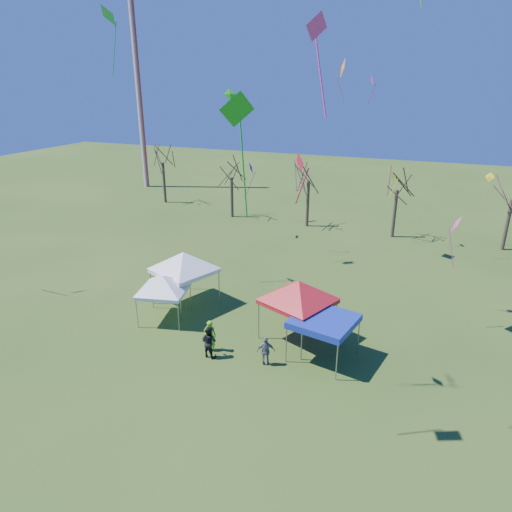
{
  "coord_description": "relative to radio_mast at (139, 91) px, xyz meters",
  "views": [
    {
      "loc": [
        9.07,
        -18.57,
        13.82
      ],
      "look_at": [
        0.55,
        3.0,
        4.84
      ],
      "focal_mm": 32.0,
      "sensor_mm": 36.0,
      "label": 1
    }
  ],
  "objects": [
    {
      "name": "tree_3",
      "position": [
        34.03,
        -9.96,
        -6.42
      ],
      "size": [
        3.59,
        3.59,
        7.91
      ],
      "color": "#3D2D21",
      "rests_on": "ground"
    },
    {
      "name": "tent_white_west",
      "position": [
        22.72,
        -31.45,
        -9.77
      ],
      "size": [
        3.74,
        3.74,
        3.39
      ],
      "rotation": [
        0.0,
        0.0,
        0.23
      ],
      "color": "gray",
      "rests_on": "ground"
    },
    {
      "name": "tent_blue",
      "position": [
        32.74,
        -32.03,
        -10.32
      ],
      "size": [
        3.57,
        3.57,
        2.37
      ],
      "rotation": [
        0.0,
        0.0,
        -0.21
      ],
      "color": "gray",
      "rests_on": "ground"
    },
    {
      "name": "kite_8",
      "position": [
        17.2,
        -26.78,
        5.01
      ],
      "size": [
        1.7,
        1.5,
        4.15
      ],
      "rotation": [
        0.0,
        0.0,
        2.66
      ],
      "color": "#169332",
      "rests_on": "ground"
    },
    {
      "name": "kite_12",
      "position": [
        41.39,
        -9.54,
        -6.45
      ],
      "size": [
        0.83,
        0.63,
        2.59
      ],
      "rotation": [
        0.0,
        0.0,
        5.75
      ],
      "color": "yellow",
      "rests_on": "ground"
    },
    {
      "name": "tent_white_mid",
      "position": [
        22.85,
        -29.14,
        -9.13
      ],
      "size": [
        4.38,
        4.38,
        4.17
      ],
      "rotation": [
        0.0,
        0.0,
        -0.39
      ],
      "color": "gray",
      "rests_on": "ground"
    },
    {
      "name": "kite_17",
      "position": [
        38.46,
        -26.4,
        -6.07
      ],
      "size": [
        0.62,
        1.06,
        3.2
      ],
      "rotation": [
        0.0,
        0.0,
        4.75
      ],
      "color": "#F336A0",
      "rests_on": "ground"
    },
    {
      "name": "kite_27",
      "position": [
        31.83,
        -34.26,
        -1.9
      ],
      "size": [
        0.74,
        0.8,
        2.11
      ],
      "rotation": [
        0.0,
        0.0,
        2.23
      ],
      "color": "red",
      "rests_on": "ground"
    },
    {
      "name": "tree_2",
      "position": [
        25.63,
        -9.62,
        -6.21
      ],
      "size": [
        3.71,
        3.71,
        8.18
      ],
      "color": "#3D2D21",
      "rests_on": "ground"
    },
    {
      "name": "radio_mast",
      "position": [
        0.0,
        0.0,
        0.0
      ],
      "size": [
        0.7,
        0.7,
        25.0
      ],
      "primitive_type": "cylinder",
      "color": "silver",
      "rests_on": "ground"
    },
    {
      "name": "tree_1",
      "position": [
        17.23,
        -9.35,
        -6.71
      ],
      "size": [
        3.42,
        3.42,
        7.54
      ],
      "color": "#3D2D21",
      "rests_on": "ground"
    },
    {
      "name": "ground",
      "position": [
        28.0,
        -34.0,
        -12.5
      ],
      "size": [
        140.0,
        140.0,
        0.0
      ],
      "primitive_type": "plane",
      "color": "#2E4C18",
      "rests_on": "ground"
    },
    {
      "name": "kite_11",
      "position": [
        29.68,
        -16.7,
        2.1
      ],
      "size": [
        0.96,
        1.45,
        3.13
      ],
      "rotation": [
        0.0,
        0.0,
        5.06
      ],
      "color": "orange",
      "rests_on": "ground"
    },
    {
      "name": "kite_22",
      "position": [
        33.61,
        -11.36,
        -6.62
      ],
      "size": [
        0.92,
        0.95,
        2.51
      ],
      "rotation": [
        0.0,
        0.0,
        2.24
      ],
      "color": "yellow",
      "rests_on": "ground"
    },
    {
      "name": "kite_0",
      "position": [
        32.99,
        -37.09,
        2.81
      ],
      "size": [
        0.89,
        1.03,
        3.19
      ],
      "rotation": [
        0.0,
        0.0,
        4.18
      ],
      "color": "#E43291",
      "rests_on": "ground"
    },
    {
      "name": "tree_0",
      "position": [
        7.15,
        -6.62,
        -6.01
      ],
      "size": [
        3.83,
        3.83,
        8.44
      ],
      "color": "#3D2D21",
      "rests_on": "ground"
    },
    {
      "name": "person_green",
      "position": [
        26.89,
        -33.55,
        -11.6
      ],
      "size": [
        0.76,
        0.61,
        1.81
      ],
      "primitive_type": "imported",
      "rotation": [
        0.0,
        0.0,
        3.44
      ],
      "color": "#6AC920",
      "rests_on": "ground"
    },
    {
      "name": "person_grey",
      "position": [
        30.17,
        -33.7,
        -11.7
      ],
      "size": [
        1.01,
        0.73,
        1.6
      ],
      "primitive_type": "imported",
      "rotation": [
        0.0,
        0.0,
        3.55
      ],
      "color": "slate",
      "rests_on": "ground"
    },
    {
      "name": "kite_2",
      "position": [
        17.8,
        -10.58,
        0.01
      ],
      "size": [
        1.45,
        1.32,
        3.11
      ],
      "rotation": [
        0.0,
        0.0,
        0.61
      ],
      "color": "#20A419",
      "rests_on": "ground"
    },
    {
      "name": "person_dark",
      "position": [
        27.09,
        -34.12,
        -11.61
      ],
      "size": [
        0.95,
        0.78,
        1.78
      ],
      "primitive_type": "imported",
      "rotation": [
        0.0,
        0.0,
        3.01
      ],
      "color": "black",
      "rests_on": "ground"
    },
    {
      "name": "kite_13",
      "position": [
        21.67,
        -14.68,
        -6.07
      ],
      "size": [
        0.87,
        1.22,
        2.93
      ],
      "rotation": [
        0.0,
        0.0,
        1.81
      ],
      "color": "purple",
      "rests_on": "ground"
    },
    {
      "name": "kite_5",
      "position": [
        30.82,
        -38.44,
        0.39
      ],
      "size": [
        1.32,
        1.39,
        4.19
      ],
      "rotation": [
        0.0,
        0.0,
        4.01
      ],
      "color": "#17991D",
      "rests_on": "ground"
    },
    {
      "name": "tent_red",
      "position": [
        30.92,
        -30.62,
        -9.16
      ],
      "size": [
        4.34,
        4.34,
        4.14
      ],
      "rotation": [
        0.0,
        0.0,
        -0.39
      ],
      "color": "gray",
      "rests_on": "ground"
    },
    {
      "name": "kite_19",
      "position": [
        31.42,
        -13.14,
        1.27
      ],
      "size": [
        0.64,
        0.88,
        2.31
      ],
      "rotation": [
        0.0,
        0.0,
        1.93
      ],
      "color": "#D93083",
      "rests_on": "ground"
    }
  ]
}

